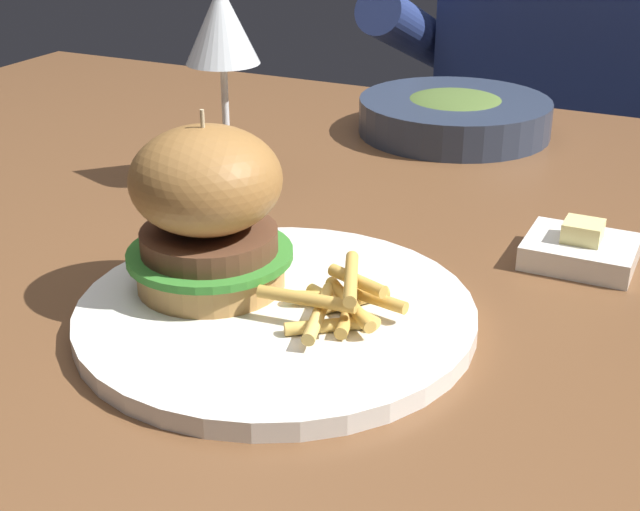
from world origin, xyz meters
The scene contains 8 objects.
dining_table centered at (0.00, 0.00, 0.66)m, with size 1.42×0.89×0.74m.
main_plate centered at (0.05, -0.21, 0.75)m, with size 0.28×0.28×0.01m, color white.
burger_sandwich centered at (-0.01, -0.20, 0.81)m, with size 0.12×0.12×0.13m.
fries_pile centered at (0.10, -0.20, 0.77)m, with size 0.09×0.10×0.03m.
wine_glass centered at (-0.13, 0.02, 0.89)m, with size 0.07×0.07×0.19m.
butter_dish centered at (0.22, -0.01, 0.75)m, with size 0.09×0.07×0.04m.
soup_bowl centered at (0.02, 0.29, 0.76)m, with size 0.22×0.22×0.05m.
diner_person centered at (0.06, 0.72, 0.56)m, with size 0.51×0.36×1.18m.
Camera 1 is at (0.31, -0.69, 1.05)m, focal length 50.00 mm.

